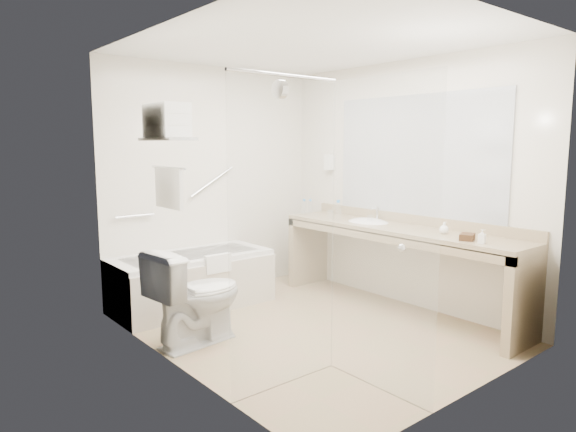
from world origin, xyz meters
TOP-DOWN VIEW (x-y plane):
  - floor at (0.00, 0.00)m, footprint 3.20×3.20m
  - ceiling at (0.00, 0.00)m, footprint 2.60×3.20m
  - wall_back at (0.00, 1.60)m, footprint 2.60×0.10m
  - wall_front at (0.00, -1.60)m, footprint 2.60×0.10m
  - wall_left at (-1.30, 0.00)m, footprint 0.10×3.20m
  - wall_right at (1.30, 0.00)m, footprint 0.10×3.20m
  - bathtub at (-0.50, 1.24)m, footprint 1.60×0.73m
  - grab_bar_short at (-0.95, 1.56)m, footprint 0.40×0.03m
  - grab_bar_long at (-0.05, 1.56)m, footprint 0.53×0.03m
  - shower_enclosure at (-0.63, -0.93)m, footprint 0.96×0.91m
  - towel_shelf at (-1.17, 0.35)m, footprint 0.24×0.55m
  - vanity_counter at (1.02, -0.15)m, footprint 0.55×2.70m
  - sink at (1.05, 0.25)m, footprint 0.40×0.52m
  - faucet at (1.20, 0.25)m, footprint 0.03×0.03m
  - mirror at (1.29, -0.15)m, footprint 0.02×2.00m
  - hairdryer_unit at (1.25, 1.05)m, footprint 0.08×0.10m
  - toilet at (-0.95, 0.35)m, footprint 0.86×0.55m
  - amenity_basket at (0.92, -0.98)m, footprint 0.19×0.16m
  - soap_bottle_a at (0.88, -1.15)m, footprint 0.08×0.13m
  - soap_bottle_b at (1.04, -0.68)m, footprint 0.11×0.12m
  - water_bottle_left at (0.90, 1.10)m, footprint 0.06×0.06m
  - water_bottle_mid at (0.87, 0.52)m, footprint 0.07×0.07m
  - water_bottle_right at (1.00, 1.10)m, footprint 0.05×0.05m
  - drinking_glass_near at (0.90, 0.66)m, footprint 0.09×0.09m
  - drinking_glass_far at (0.98, 0.16)m, footprint 0.08×0.08m

SIDE VIEW (x-z plane):
  - floor at x=0.00m, z-range 0.00..0.00m
  - bathtub at x=-0.50m, z-range -0.02..0.57m
  - toilet at x=-0.95m, z-range 0.00..0.80m
  - vanity_counter at x=1.02m, z-range 0.17..1.12m
  - sink at x=1.05m, z-range 0.75..0.89m
  - soap_bottle_a at x=0.88m, z-range 0.85..0.90m
  - amenity_basket at x=0.92m, z-range 0.85..0.90m
  - soap_bottle_b at x=1.04m, z-range 0.85..0.93m
  - drinking_glass_far at x=0.98m, z-range 0.85..0.94m
  - drinking_glass_near at x=0.90m, z-range 0.85..0.95m
  - water_bottle_right at x=1.00m, z-range 0.84..1.02m
  - faucet at x=1.20m, z-range 0.86..1.00m
  - water_bottle_left at x=0.90m, z-range 0.84..1.02m
  - grab_bar_short at x=-0.95m, z-range 0.93..0.96m
  - water_bottle_mid at x=0.87m, z-range 0.84..1.06m
  - shower_enclosure at x=-0.63m, z-range 0.01..2.12m
  - wall_back at x=0.00m, z-range 0.00..2.50m
  - wall_front at x=0.00m, z-range 0.00..2.50m
  - wall_left at x=-1.30m, z-range 0.00..2.50m
  - wall_right at x=1.30m, z-range 0.00..2.50m
  - grab_bar_long at x=-0.05m, z-range 1.09..1.41m
  - hairdryer_unit at x=1.25m, z-range 1.36..1.54m
  - mirror at x=1.29m, z-range 0.95..2.15m
  - towel_shelf at x=-1.17m, z-range 1.35..2.16m
  - ceiling at x=0.00m, z-range 2.45..2.55m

